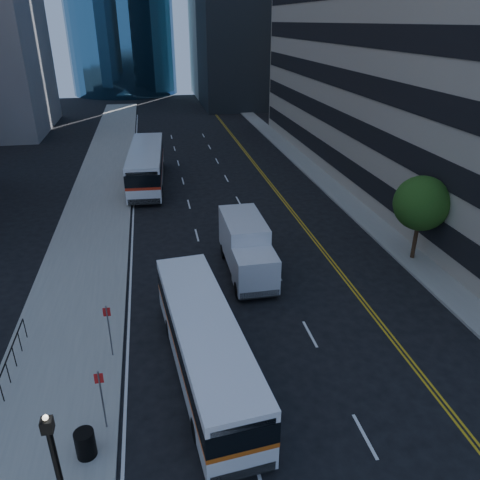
{
  "coord_description": "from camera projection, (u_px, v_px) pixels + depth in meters",
  "views": [
    {
      "loc": [
        -6.04,
        -14.85,
        13.22
      ],
      "look_at": [
        -1.88,
        6.86,
        2.8
      ],
      "focal_mm": 35.0,
      "sensor_mm": 36.0,
      "label": 1
    }
  ],
  "objects": [
    {
      "name": "ground",
      "position": [
        314.0,
        363.0,
        19.86
      ],
      "size": [
        160.0,
        160.0,
        0.0
      ],
      "primitive_type": "plane",
      "color": "black",
      "rests_on": "ground"
    },
    {
      "name": "sidewalk_west",
      "position": [
        102.0,
        188.0,
        40.25
      ],
      "size": [
        5.0,
        90.0,
        0.15
      ],
      "primitive_type": "cube",
      "color": "gray",
      "rests_on": "ground"
    },
    {
      "name": "sidewalk_east",
      "position": [
        318.0,
        176.0,
        43.56
      ],
      "size": [
        2.0,
        90.0,
        0.15
      ],
      "primitive_type": "cube",
      "color": "gray",
      "rests_on": "ground"
    },
    {
      "name": "street_tree",
      "position": [
        421.0,
        203.0,
        26.94
      ],
      "size": [
        3.2,
        3.2,
        5.1
      ],
      "color": "#332114",
      "rests_on": "sidewalk_east"
    },
    {
      "name": "lamp_post",
      "position": [
        60.0,
        478.0,
        11.84
      ],
      "size": [
        0.28,
        0.28,
        4.56
      ],
      "color": "black",
      "rests_on": "sidewalk_west"
    },
    {
      "name": "bus_front",
      "position": [
        205.0,
        344.0,
        18.67
      ],
      "size": [
        3.38,
        10.88,
        2.76
      ],
      "rotation": [
        0.0,
        0.0,
        0.1
      ],
      "color": "white",
      "rests_on": "ground"
    },
    {
      "name": "bus_rear",
      "position": [
        147.0,
        165.0,
        40.93
      ],
      "size": [
        3.38,
        12.48,
        3.19
      ],
      "rotation": [
        0.0,
        0.0,
        -0.06
      ],
      "color": "white",
      "rests_on": "ground"
    },
    {
      "name": "box_truck",
      "position": [
        246.0,
        247.0,
        26.33
      ],
      "size": [
        2.24,
        6.41,
        3.06
      ],
      "rotation": [
        0.0,
        0.0,
        0.01
      ],
      "color": "silver",
      "rests_on": "ground"
    },
    {
      "name": "trash_can",
      "position": [
        85.0,
        444.0,
        15.31
      ],
      "size": [
        0.83,
        0.83,
        0.99
      ],
      "primitive_type": "cylinder",
      "rotation": [
        0.0,
        0.0,
        0.31
      ],
      "color": "black",
      "rests_on": "sidewalk_west"
    }
  ]
}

